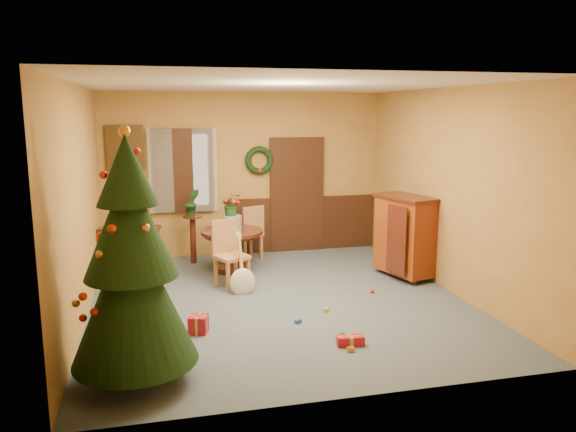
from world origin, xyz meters
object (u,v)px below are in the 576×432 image
object	(u,v)px
christmas_tree	(131,265)
chair_near	(229,251)
dining_table	(232,243)
sideboard	(405,234)
writing_desk	(130,239)

from	to	relation	value
christmas_tree	chair_near	bearing A→B (deg)	65.56
dining_table	sideboard	size ratio (longest dim) A/B	0.77
dining_table	chair_near	world-z (taller)	chair_near
dining_table	writing_desk	world-z (taller)	writing_desk
chair_near	christmas_tree	size ratio (longest dim) A/B	0.41
dining_table	sideboard	bearing A→B (deg)	-20.14
chair_near	dining_table	bearing A→B (deg)	78.49
dining_table	chair_near	bearing A→B (deg)	-101.51
chair_near	christmas_tree	distance (m)	3.14
chair_near	writing_desk	bearing A→B (deg)	148.93
dining_table	christmas_tree	world-z (taller)	christmas_tree
writing_desk	sideboard	xyz separation A→B (m)	(4.16, -1.06, 0.10)
dining_table	writing_desk	size ratio (longest dim) A/B	1.02
writing_desk	sideboard	world-z (taller)	sideboard
dining_table	christmas_tree	xyz separation A→B (m)	(-1.42, -3.54, 0.68)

